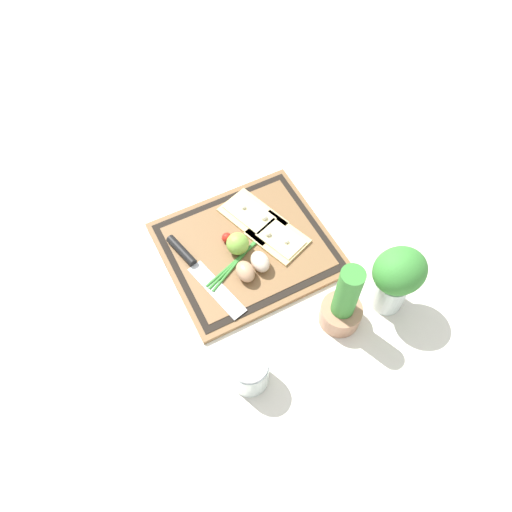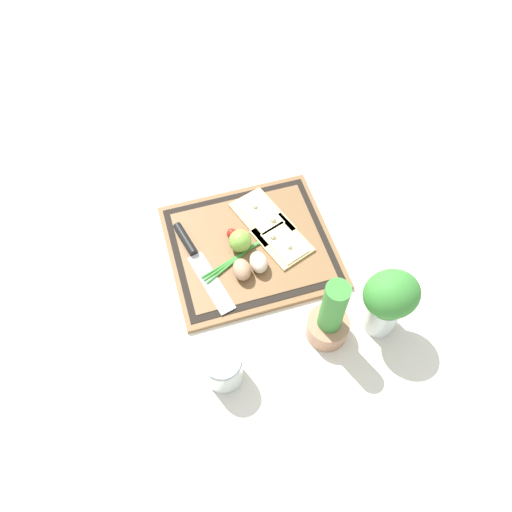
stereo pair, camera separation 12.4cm
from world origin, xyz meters
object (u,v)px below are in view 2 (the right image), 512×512
(pizza_slice_near, at_px, (262,216))
(egg_pink, at_px, (258,262))
(sauce_jar, at_px, (224,369))
(herb_glass, at_px, (389,300))
(pizza_slice_far, at_px, (282,241))
(herb_pot, at_px, (330,319))
(cherry_tomato_red, at_px, (232,233))
(egg_brown, at_px, (242,269))
(knife, at_px, (193,252))
(lime, at_px, (240,242))

(pizza_slice_near, xyz_separation_m, egg_pink, (0.05, 0.15, 0.02))
(sauce_jar, relative_size, herb_glass, 0.49)
(pizza_slice_far, bearing_deg, herb_glass, 118.67)
(pizza_slice_far, bearing_deg, herb_pot, 94.93)
(pizza_slice_near, xyz_separation_m, pizza_slice_far, (-0.03, 0.09, 0.00))
(pizza_slice_far, bearing_deg, cherry_tomato_red, -24.88)
(egg_pink, bearing_deg, cherry_tomato_red, -70.51)
(herb_glass, bearing_deg, sauce_jar, 2.98)
(pizza_slice_far, xyz_separation_m, egg_brown, (0.12, 0.06, 0.02))
(egg_brown, bearing_deg, pizza_slice_near, -122.34)
(sauce_jar, distance_m, herb_glass, 0.39)
(egg_brown, bearing_deg, herb_glass, 142.29)
(pizza_slice_near, distance_m, egg_pink, 0.16)
(egg_brown, distance_m, herb_glass, 0.35)
(egg_pink, height_order, cherry_tomato_red, egg_pink)
(sauce_jar, bearing_deg, herb_glass, -177.02)
(pizza_slice_far, distance_m, herb_glass, 0.32)
(pizza_slice_far, xyz_separation_m, egg_pink, (0.08, 0.05, 0.02))
(cherry_tomato_red, relative_size, herb_pot, 0.12)
(egg_brown, bearing_deg, sauce_jar, 65.27)
(knife, xyz_separation_m, sauce_jar, (0.00, 0.32, 0.02))
(cherry_tomato_red, distance_m, sauce_jar, 0.36)
(egg_pink, bearing_deg, sauce_jar, 58.00)
(egg_pink, relative_size, herb_glass, 0.30)
(sauce_jar, bearing_deg, pizza_slice_far, -128.43)
(egg_brown, bearing_deg, egg_pink, -169.08)
(herb_pot, distance_m, herb_glass, 0.13)
(knife, distance_m, egg_brown, 0.14)
(pizza_slice_far, relative_size, cherry_tomato_red, 6.47)
(pizza_slice_far, relative_size, sauce_jar, 1.76)
(lime, distance_m, sauce_jar, 0.33)
(pizza_slice_far, xyz_separation_m, knife, (0.23, -0.03, 0.00))
(pizza_slice_far, xyz_separation_m, cherry_tomato_red, (0.12, -0.06, 0.01))
(egg_brown, height_order, cherry_tomato_red, egg_brown)
(pizza_slice_far, height_order, herb_pot, herb_pot)
(knife, bearing_deg, egg_brown, 138.12)
(egg_brown, bearing_deg, herb_pot, 126.40)
(lime, bearing_deg, herb_pot, 115.31)
(egg_pink, distance_m, sauce_jar, 0.28)
(knife, relative_size, lime, 4.90)
(egg_brown, height_order, lime, lime)
(herb_pot, bearing_deg, pizza_slice_far, -85.07)
(cherry_tomato_red, bearing_deg, sauce_jar, 72.15)
(herb_pot, height_order, herb_glass, herb_pot)
(egg_brown, height_order, sauce_jar, sauce_jar)
(pizza_slice_near, distance_m, cherry_tomato_red, 0.10)
(lime, bearing_deg, cherry_tomato_red, -73.41)
(pizza_slice_far, height_order, cherry_tomato_red, cherry_tomato_red)
(egg_brown, bearing_deg, cherry_tomato_red, -92.58)
(pizza_slice_near, height_order, cherry_tomato_red, cherry_tomato_red)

